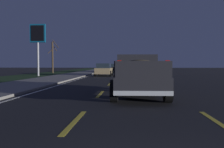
% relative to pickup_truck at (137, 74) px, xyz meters
% --- Properties ---
extents(ground, '(144.00, 144.00, 0.00)m').
position_rel_pickup_truck_xyz_m(ground, '(17.86, -0.00, -0.98)').
color(ground, black).
extents(sidewalk_shoulder, '(108.00, 4.00, 0.12)m').
position_rel_pickup_truck_xyz_m(sidewalk_shoulder, '(17.86, 7.45, -0.92)').
color(sidewalk_shoulder, gray).
rests_on(sidewalk_shoulder, ground).
extents(grass_verge, '(108.00, 6.00, 0.01)m').
position_rel_pickup_truck_xyz_m(grass_verge, '(17.86, 12.45, -0.98)').
color(grass_verge, '#1E3819').
rests_on(grass_verge, ground).
extents(lane_markings, '(108.41, 7.04, 0.01)m').
position_rel_pickup_truck_xyz_m(lane_markings, '(21.78, 3.07, -0.98)').
color(lane_markings, yellow).
rests_on(lane_markings, ground).
extents(pickup_truck, '(5.47, 2.38, 1.87)m').
position_rel_pickup_truck_xyz_m(pickup_truck, '(0.00, 0.00, 0.00)').
color(pickup_truck, '#232328').
rests_on(pickup_truck, ground).
extents(sedan_red, '(4.44, 2.08, 1.54)m').
position_rel_pickup_truck_xyz_m(sedan_red, '(25.32, -3.63, -0.20)').
color(sedan_red, maroon).
rests_on(sedan_red, ground).
extents(sedan_tan, '(4.41, 2.04, 1.54)m').
position_rel_pickup_truck_xyz_m(sedan_tan, '(17.84, 3.37, -0.20)').
color(sedan_tan, '#9E845B').
rests_on(sedan_tan, ground).
extents(sedan_green, '(4.41, 2.04, 1.54)m').
position_rel_pickup_truck_xyz_m(sedan_green, '(31.77, -0.25, -0.20)').
color(sedan_green, '#14592D').
rests_on(sedan_green, ground).
extents(sedan_black, '(4.40, 2.02, 1.54)m').
position_rel_pickup_truck_xyz_m(sedan_black, '(29.75, 3.42, -0.20)').
color(sedan_black, black).
rests_on(sedan_black, ground).
extents(gas_price_sign, '(0.27, 1.90, 6.27)m').
position_rel_pickup_truck_xyz_m(gas_price_sign, '(16.63, 11.27, 3.69)').
color(gas_price_sign, '#99999E').
rests_on(gas_price_sign, ground).
extents(bare_tree_far, '(1.47, 1.77, 5.50)m').
position_rel_pickup_truck_xyz_m(bare_tree_far, '(26.52, 12.76, 1.79)').
color(bare_tree_far, '#423323').
rests_on(bare_tree_far, ground).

